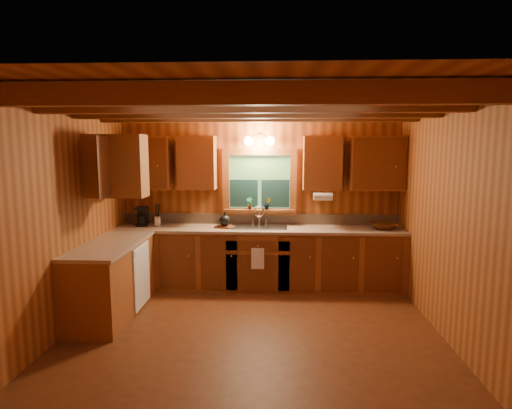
{
  "coord_description": "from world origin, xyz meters",
  "views": [
    {
      "loc": [
        0.27,
        -4.61,
        2.09
      ],
      "look_at": [
        0.0,
        0.8,
        1.35
      ],
      "focal_mm": 30.21,
      "sensor_mm": 36.0,
      "label": 1
    }
  ],
  "objects_px": {
    "sink": "(259,230)",
    "cutting_board": "(225,227)",
    "coffee_maker": "(142,216)",
    "wicker_basket": "(383,226)"
  },
  "relations": [
    {
      "from": "coffee_maker",
      "to": "cutting_board",
      "type": "height_order",
      "value": "coffee_maker"
    },
    {
      "from": "sink",
      "to": "coffee_maker",
      "type": "xyz_separation_m",
      "value": [
        -1.75,
        0.06,
        0.19
      ]
    },
    {
      "from": "sink",
      "to": "wicker_basket",
      "type": "relative_size",
      "value": 2.19
    },
    {
      "from": "coffee_maker",
      "to": "sink",
      "type": "bearing_deg",
      "value": -10.21
    },
    {
      "from": "cutting_board",
      "to": "coffee_maker",
      "type": "bearing_deg",
      "value": -163.31
    },
    {
      "from": "cutting_board",
      "to": "sink",
      "type": "bearing_deg",
      "value": 25.84
    },
    {
      "from": "wicker_basket",
      "to": "cutting_board",
      "type": "bearing_deg",
      "value": -179.78
    },
    {
      "from": "sink",
      "to": "cutting_board",
      "type": "relative_size",
      "value": 3.2
    },
    {
      "from": "coffee_maker",
      "to": "wicker_basket",
      "type": "bearing_deg",
      "value": -9.71
    },
    {
      "from": "wicker_basket",
      "to": "coffee_maker",
      "type": "bearing_deg",
      "value": 178.53
    }
  ]
}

